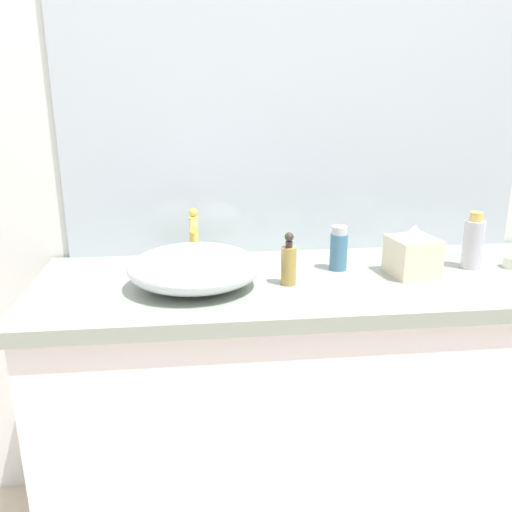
# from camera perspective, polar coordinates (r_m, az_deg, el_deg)

# --- Properties ---
(bathroom_wall_rear) EXTENTS (6.00, 0.06, 2.60)m
(bathroom_wall_rear) POSITION_cam_1_polar(r_m,az_deg,el_deg) (1.81, 0.93, 12.94)
(bathroom_wall_rear) COLOR silver
(bathroom_wall_rear) RESTS_ON ground
(vanity_counter) EXTENTS (1.65, 0.58, 0.91)m
(vanity_counter) POSITION_cam_1_polar(r_m,az_deg,el_deg) (1.80, 5.72, -16.01)
(vanity_counter) COLOR white
(vanity_counter) RESTS_ON ground
(wall_mirror_panel) EXTENTS (1.53, 0.01, 0.94)m
(wall_mirror_panel) POSITION_cam_1_polar(r_m,az_deg,el_deg) (1.79, 4.63, 15.29)
(wall_mirror_panel) COLOR #B2BCC6
(wall_mirror_panel) RESTS_ON vanity_counter
(sink_basin) EXTENTS (0.37, 0.33, 0.12)m
(sink_basin) POSITION_cam_1_polar(r_m,az_deg,el_deg) (1.50, -6.59, -1.26)
(sink_basin) COLOR silver
(sink_basin) RESTS_ON vanity_counter
(faucet) EXTENTS (0.03, 0.13, 0.18)m
(faucet) POSITION_cam_1_polar(r_m,az_deg,el_deg) (1.66, -6.67, 2.36)
(faucet) COLOR gold
(faucet) RESTS_ON vanity_counter
(soap_dispenser) EXTENTS (0.04, 0.04, 0.15)m
(soap_dispenser) POSITION_cam_1_polar(r_m,az_deg,el_deg) (1.51, 3.52, -0.74)
(soap_dispenser) COLOR #A58642
(soap_dispenser) RESTS_ON vanity_counter
(lotion_bottle) EXTENTS (0.05, 0.05, 0.14)m
(lotion_bottle) POSITION_cam_1_polar(r_m,az_deg,el_deg) (1.66, 8.86, 0.78)
(lotion_bottle) COLOR teal
(lotion_bottle) RESTS_ON vanity_counter
(perfume_bottle) EXTENTS (0.06, 0.06, 0.18)m
(perfume_bottle) POSITION_cam_1_polar(r_m,az_deg,el_deg) (1.78, 22.24, 1.32)
(perfume_bottle) COLOR silver
(perfume_bottle) RESTS_ON vanity_counter
(tissue_box) EXTENTS (0.15, 0.15, 0.15)m
(tissue_box) POSITION_cam_1_polar(r_m,az_deg,el_deg) (1.66, 16.44, 0.23)
(tissue_box) COLOR beige
(tissue_box) RESTS_ON vanity_counter
(candle_jar) EXTENTS (0.05, 0.05, 0.04)m
(candle_jar) POSITION_cam_1_polar(r_m,az_deg,el_deg) (1.85, 25.73, -0.61)
(candle_jar) COLOR silver
(candle_jar) RESTS_ON vanity_counter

